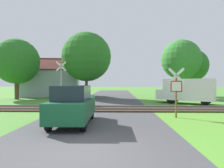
{
  "coord_description": "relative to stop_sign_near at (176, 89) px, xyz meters",
  "views": [
    {
      "loc": [
        0.95,
        -5.24,
        1.93
      ],
      "look_at": [
        0.5,
        9.77,
        1.8
      ],
      "focal_mm": 32.0,
      "sensor_mm": 36.0,
      "label": 1
    }
  ],
  "objects": [
    {
      "name": "parked_car",
      "position": [
        -5.23,
        -1.82,
        -0.68
      ],
      "size": [
        1.71,
        4.03,
        1.78
      ],
      "rotation": [
        0.0,
        0.0,
        0.02
      ],
      "color": "#144C2D",
      "rests_on": "ground"
    },
    {
      "name": "stop_sign_near",
      "position": [
        0.0,
        0.0,
        0.0
      ],
      "size": [
        0.87,
        0.2,
        2.73
      ],
      "rotation": [
        0.0,
        0.0,
        2.99
      ],
      "color": "brown",
      "rests_on": "ground"
    },
    {
      "name": "house",
      "position": [
        -12.43,
        16.65,
        0.39
      ],
      "size": [
        8.35,
        6.62,
        5.31
      ],
      "rotation": [
        0.0,
        0.0,
        0.14
      ],
      "color": "#99A3B7",
      "rests_on": "ground"
    },
    {
      "name": "tree_left",
      "position": [
        -14.62,
        11.28,
        2.71
      ],
      "size": [
        5.08,
        5.08,
        6.84
      ],
      "color": "#513823",
      "rests_on": "ground"
    },
    {
      "name": "rail_track",
      "position": [
        -4.12,
        3.09,
        -1.51
      ],
      "size": [
        60.0,
        2.6,
        0.22
      ],
      "color": "#422D1E",
      "rests_on": "ground"
    },
    {
      "name": "road_asphalt",
      "position": [
        -4.12,
        -3.68,
        -1.57
      ],
      "size": [
        6.43,
        80.0,
        0.01
      ],
      "primitive_type": "cube",
      "color": "#424244",
      "rests_on": "ground"
    },
    {
      "name": "tree_far",
      "position": [
        7.02,
        16.86,
        2.69
      ],
      "size": [
        4.41,
        4.41,
        6.48
      ],
      "color": "#513823",
      "rests_on": "ground"
    },
    {
      "name": "crossing_sign_far",
      "position": [
        -8.04,
        6.01,
        0.58
      ],
      "size": [
        0.85,
        0.28,
        3.74
      ],
      "rotation": [
        0.0,
        0.0,
        0.29
      ],
      "color": "#9E9EA5",
      "rests_on": "ground"
    },
    {
      "name": "mail_truck",
      "position": [
        3.06,
        7.22,
        -0.33
      ],
      "size": [
        5.15,
        4.11,
        2.24
      ],
      "rotation": [
        0.0,
        0.0,
        1.03
      ],
      "color": "white",
      "rests_on": "ground"
    },
    {
      "name": "tree_center",
      "position": [
        -6.96,
        12.98,
        3.42
      ],
      "size": [
        5.92,
        5.92,
        7.96
      ],
      "color": "#513823",
      "rests_on": "ground"
    },
    {
      "name": "ground_plane",
      "position": [
        -4.12,
        -5.68,
        -1.57
      ],
      "size": [
        160.0,
        160.0,
        0.0
      ],
      "primitive_type": "plane",
      "color": "#4C8433"
    },
    {
      "name": "tree_right",
      "position": [
        4.47,
        13.44,
        3.11
      ],
      "size": [
        4.76,
        4.76,
        7.07
      ],
      "color": "#513823",
      "rests_on": "ground"
    }
  ]
}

